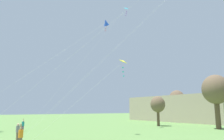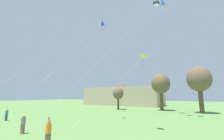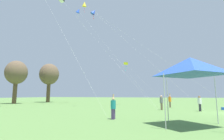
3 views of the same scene
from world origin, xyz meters
The scene contains 13 objects.
distant_building centered at (-11.00, 49.27, 3.29)m, with size 29.16×10.84×6.57m, color tan.
tree_far_right centered at (6.98, 35.70, 6.26)m, with size 4.36×4.36×8.81m.
tree_near_right centered at (-3.18, 32.68, 4.00)m, with size 2.79×2.79×5.64m.
tree_far_left centered at (-10.08, 46.96, 5.66)m, with size 3.94×3.94×7.96m.
tree_far_centre centered at (15.18, 34.22, 6.74)m, with size 4.70×4.70×9.48m.
person_orange_shirt centered at (6.67, 5.70, 0.94)m, with size 0.40×0.40×1.94m.
person_grey_shirt centered at (1.84, 6.47, 0.91)m, with size 0.40×0.40×1.69m.
person_teal_shirt centered at (-7.61, 9.11, 0.87)m, with size 0.37×0.37×1.79m.
kite_yellow_delta_0 centered at (11.08, 13.35, 7.47)m, with size 4.42×8.04×7.90m.
kite_black_box_1 centered at (9.21, 26.92, 21.91)m, with size 8.31×20.47×22.38m.
kite_blue_diamond_3 centered at (11.09, 23.85, 19.77)m, with size 10.23×17.78×20.47m.
kite_cyan_delta_4 centered at (-2.77, 24.67, 21.33)m, with size 5.44×15.90×21.89m.
kite_blue_diamond_5 centered at (3.46, 16.31, 14.64)m, with size 0.98×18.41×15.27m.
Camera 2 is at (16.41, -1.29, 3.38)m, focal length 24.00 mm.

